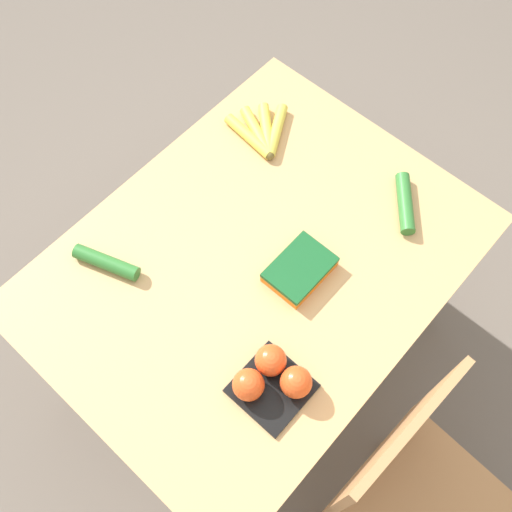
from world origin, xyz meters
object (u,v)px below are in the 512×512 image
object	(u,v)px
cucumber_near	(106,262)
chair	(408,492)
cucumber_far	(405,203)
banana_bunch	(262,133)
tomato_pack	(272,378)
carrot_bag	(300,269)

from	to	relation	value
cucumber_near	chair	bearing A→B (deg)	97.41
cucumber_near	cucumber_far	world-z (taller)	same
banana_bunch	tomato_pack	size ratio (longest dim) A/B	1.18
carrot_bag	cucumber_near	size ratio (longest dim) A/B	0.93
tomato_pack	cucumber_near	world-z (taller)	tomato_pack
cucumber_near	banana_bunch	bearing A→B (deg)	178.01
carrot_bag	cucumber_far	distance (m)	0.37
chair	tomato_pack	world-z (taller)	chair
tomato_pack	cucumber_near	size ratio (longest dim) A/B	0.90
cucumber_near	carrot_bag	bearing A→B (deg)	129.51
chair	cucumber_near	xyz separation A→B (m)	(0.13, -0.97, 0.26)
tomato_pack	chair	bearing A→B (deg)	99.36
banana_bunch	cucumber_near	size ratio (longest dim) A/B	1.07
tomato_pack	cucumber_far	bearing A→B (deg)	-175.21
tomato_pack	carrot_bag	distance (m)	0.31
cucumber_far	cucumber_near	bearing A→B (deg)	-35.34
chair	banana_bunch	bearing A→B (deg)	65.80
cucumber_near	cucumber_far	bearing A→B (deg)	144.66
tomato_pack	cucumber_near	xyz separation A→B (m)	(0.06, -0.54, -0.02)
chair	cucumber_far	distance (m)	0.78
carrot_bag	cucumber_far	world-z (taller)	carrot_bag
carrot_bag	cucumber_near	xyz separation A→B (m)	(0.33, -0.40, -0.00)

